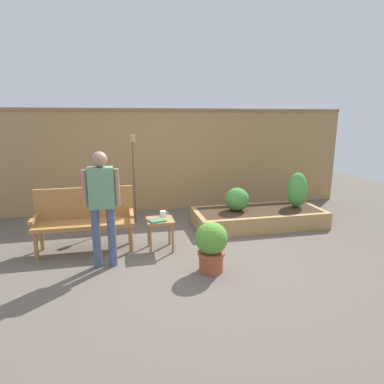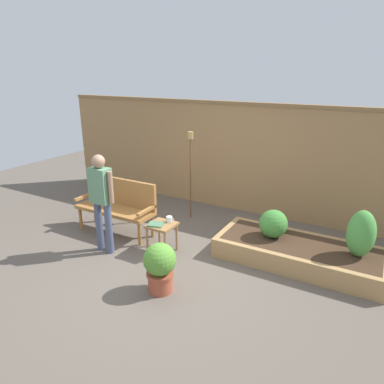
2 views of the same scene
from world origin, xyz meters
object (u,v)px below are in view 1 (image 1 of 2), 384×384
(cup_on_table, at_px, (163,214))
(book_on_table, at_px, (157,220))
(side_table, at_px, (160,225))
(tiki_torch, at_px, (133,163))
(shrub_near_bench, at_px, (237,199))
(potted_boxwood, at_px, (211,244))
(person_by_bench, at_px, (102,200))
(shrub_far_corner, at_px, (297,190))
(garden_bench, at_px, (85,215))

(cup_on_table, distance_m, book_on_table, 0.23)
(side_table, relative_size, tiki_torch, 0.29)
(side_table, distance_m, shrub_near_bench, 1.71)
(book_on_table, bearing_deg, shrub_near_bench, 13.09)
(potted_boxwood, xyz_separation_m, person_by_bench, (-1.36, 0.46, 0.56))
(potted_boxwood, height_order, shrub_far_corner, shrub_far_corner)
(shrub_near_bench, xyz_separation_m, tiki_torch, (-1.82, 0.65, 0.63))
(garden_bench, height_order, book_on_table, garden_bench)
(potted_boxwood, xyz_separation_m, shrub_far_corner, (2.15, 1.65, 0.26))
(cup_on_table, height_order, person_by_bench, person_by_bench)
(side_table, relative_size, shrub_near_bench, 1.12)
(cup_on_table, xyz_separation_m, book_on_table, (-0.12, -0.20, -0.03))
(tiki_torch, bearing_deg, shrub_far_corner, -12.15)
(side_table, bearing_deg, shrub_near_bench, 27.26)
(potted_boxwood, relative_size, tiki_torch, 0.40)
(book_on_table, height_order, potted_boxwood, potted_boxwood)
(shrub_far_corner, relative_size, tiki_torch, 0.40)
(shrub_near_bench, bearing_deg, side_table, -152.74)
(shrub_near_bench, bearing_deg, garden_bench, -169.12)
(book_on_table, bearing_deg, garden_bench, 145.89)
(cup_on_table, distance_m, shrub_near_bench, 1.59)
(tiki_torch, height_order, person_by_bench, tiki_torch)
(side_table, xyz_separation_m, shrub_near_bench, (1.51, 0.78, 0.12))
(book_on_table, height_order, person_by_bench, person_by_bench)
(book_on_table, height_order, shrub_far_corner, shrub_far_corner)
(shrub_near_bench, bearing_deg, cup_on_table, -155.52)
(cup_on_table, xyz_separation_m, shrub_far_corner, (2.65, 0.66, 0.11))
(cup_on_table, bearing_deg, garden_bench, 172.38)
(shrub_near_bench, relative_size, shrub_far_corner, 0.65)
(garden_bench, height_order, cup_on_table, garden_bench)
(cup_on_table, bearing_deg, side_table, -118.53)
(cup_on_table, distance_m, person_by_bench, 1.10)
(person_by_bench, bearing_deg, side_table, 27.24)
(garden_bench, xyz_separation_m, shrub_near_bench, (2.61, 0.50, -0.03))
(garden_bench, distance_m, shrub_near_bench, 2.66)
(side_table, xyz_separation_m, cup_on_table, (0.07, 0.12, 0.13))
(book_on_table, distance_m, potted_boxwood, 1.01)
(shrub_near_bench, xyz_separation_m, shrub_far_corner, (1.20, 0.00, 0.12))
(book_on_table, bearing_deg, person_by_bench, -171.18)
(cup_on_table, relative_size, person_by_bench, 0.08)
(side_table, bearing_deg, book_on_table, -126.50)
(side_table, height_order, tiki_torch, tiki_torch)
(book_on_table, relative_size, tiki_torch, 0.14)
(cup_on_table, xyz_separation_m, tiki_torch, (-0.37, 1.31, 0.62))
(person_by_bench, bearing_deg, tiki_torch, 74.91)
(tiki_torch, distance_m, person_by_bench, 1.92)
(side_table, distance_m, shrub_far_corner, 2.83)
(person_by_bench, bearing_deg, shrub_near_bench, 27.25)
(side_table, xyz_separation_m, book_on_table, (-0.06, -0.08, 0.10))
(book_on_table, relative_size, person_by_bench, 0.15)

